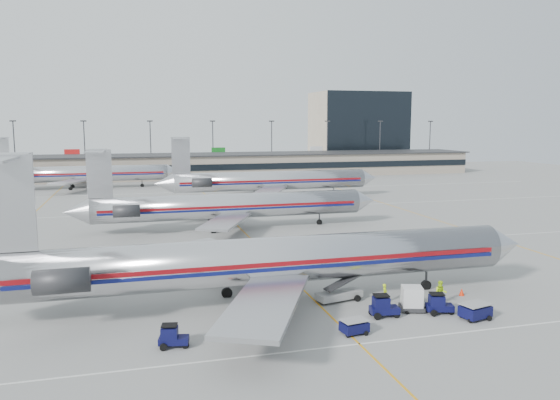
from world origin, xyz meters
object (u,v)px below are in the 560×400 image
object	(u,v)px
jet_foreground	(257,261)
jet_second_row	(224,206)
belt_loader	(340,293)
uld_container	(412,299)
tug_center	(383,307)

from	to	relation	value
jet_foreground	jet_second_row	size ratio (longest dim) A/B	1.11
jet_second_row	belt_loader	xyz separation A→B (m)	(4.21, -32.79, -2.63)
jet_foreground	uld_container	bearing A→B (deg)	-22.40
jet_foreground	uld_container	world-z (taller)	jet_foreground
jet_foreground	tug_center	distance (m)	10.48
belt_loader	jet_second_row	bearing A→B (deg)	84.43
jet_second_row	belt_loader	world-z (taller)	jet_second_row
jet_foreground	jet_second_row	xyz separation A→B (m)	(2.61, 31.88, -0.35)
jet_second_row	belt_loader	bearing A→B (deg)	-82.68
uld_container	jet_foreground	bearing A→B (deg)	175.61
belt_loader	uld_container	bearing A→B (deg)	-52.62
jet_second_row	tug_center	bearing A→B (deg)	-80.94
jet_foreground	belt_loader	xyz separation A→B (m)	(6.83, -0.92, -2.98)
tug_center	jet_second_row	bearing A→B (deg)	106.73
uld_container	belt_loader	bearing A→B (deg)	158.27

